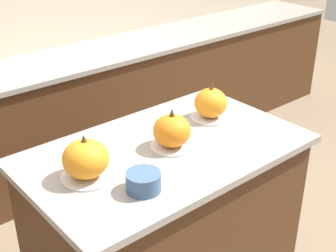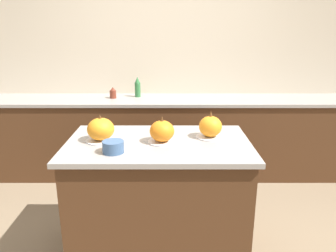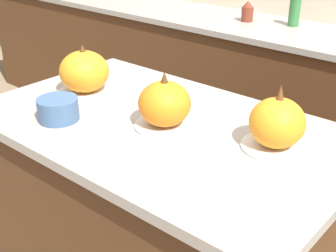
{
  "view_description": "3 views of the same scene",
  "coord_description": "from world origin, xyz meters",
  "px_view_note": "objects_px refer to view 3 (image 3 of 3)",
  "views": [
    {
      "loc": [
        -1.22,
        -1.46,
        1.98
      ],
      "look_at": [
        0.02,
        0.01,
        1.01
      ],
      "focal_mm": 50.0,
      "sensor_mm": 36.0,
      "label": 1
    },
    {
      "loc": [
        0.07,
        -2.22,
        1.7
      ],
      "look_at": [
        0.07,
        0.03,
        1.01
      ],
      "focal_mm": 35.0,
      "sensor_mm": 36.0,
      "label": 2
    },
    {
      "loc": [
        0.96,
        -1.09,
        1.6
      ],
      "look_at": [
        0.06,
        -0.03,
        0.93
      ],
      "focal_mm": 50.0,
      "sensor_mm": 36.0,
      "label": 3
    }
  ],
  "objects_px": {
    "pumpkin_cake_center": "(165,105)",
    "bottle_tall": "(295,7)",
    "mixing_bowl": "(58,109)",
    "pumpkin_cake_left": "(84,73)",
    "pumpkin_cake_right": "(277,124)",
    "bottle_short": "(247,12)"
  },
  "relations": [
    {
      "from": "pumpkin_cake_left",
      "to": "pumpkin_cake_center",
      "type": "distance_m",
      "value": 0.44
    },
    {
      "from": "pumpkin_cake_left",
      "to": "mixing_bowl",
      "type": "bearing_deg",
      "value": -61.42
    },
    {
      "from": "pumpkin_cake_center",
      "to": "bottle_tall",
      "type": "height_order",
      "value": "bottle_tall"
    },
    {
      "from": "pumpkin_cake_right",
      "to": "mixing_bowl",
      "type": "xyz_separation_m",
      "value": [
        -0.67,
        -0.3,
        -0.04
      ]
    },
    {
      "from": "pumpkin_cake_right",
      "to": "bottle_short",
      "type": "xyz_separation_m",
      "value": [
        -0.94,
        1.35,
        -0.01
      ]
    },
    {
      "from": "pumpkin_cake_center",
      "to": "bottle_tall",
      "type": "bearing_deg",
      "value": 101.37
    },
    {
      "from": "pumpkin_cake_left",
      "to": "bottle_tall",
      "type": "bearing_deg",
      "value": 85.02
    },
    {
      "from": "pumpkin_cake_left",
      "to": "bottle_tall",
      "type": "relative_size",
      "value": 0.96
    },
    {
      "from": "bottle_short",
      "to": "pumpkin_cake_center",
      "type": "bearing_deg",
      "value": -68.18
    },
    {
      "from": "pumpkin_cake_center",
      "to": "pumpkin_cake_right",
      "type": "bearing_deg",
      "value": 16.7
    },
    {
      "from": "pumpkin_cake_right",
      "to": "mixing_bowl",
      "type": "bearing_deg",
      "value": -155.71
    },
    {
      "from": "pumpkin_cake_left",
      "to": "pumpkin_cake_center",
      "type": "height_order",
      "value": "pumpkin_cake_left"
    },
    {
      "from": "bottle_tall",
      "to": "mixing_bowl",
      "type": "xyz_separation_m",
      "value": [
        -0.01,
        -1.73,
        -0.08
      ]
    },
    {
      "from": "mixing_bowl",
      "to": "bottle_tall",
      "type": "bearing_deg",
      "value": 89.74
    },
    {
      "from": "pumpkin_cake_center",
      "to": "bottle_tall",
      "type": "xyz_separation_m",
      "value": [
        -0.31,
        1.54,
        0.04
      ]
    },
    {
      "from": "pumpkin_cake_left",
      "to": "bottle_short",
      "type": "xyz_separation_m",
      "value": [
        -0.14,
        1.43,
        -0.02
      ]
    },
    {
      "from": "bottle_tall",
      "to": "mixing_bowl",
      "type": "distance_m",
      "value": 1.74
    },
    {
      "from": "bottle_tall",
      "to": "bottle_short",
      "type": "height_order",
      "value": "bottle_tall"
    },
    {
      "from": "pumpkin_cake_right",
      "to": "pumpkin_cake_left",
      "type": "bearing_deg",
      "value": -174.45
    },
    {
      "from": "mixing_bowl",
      "to": "pumpkin_cake_right",
      "type": "bearing_deg",
      "value": 24.29
    },
    {
      "from": "pumpkin_cake_center",
      "to": "mixing_bowl",
      "type": "xyz_separation_m",
      "value": [
        -0.32,
        -0.2,
        -0.04
      ]
    },
    {
      "from": "pumpkin_cake_right",
      "to": "mixing_bowl",
      "type": "relative_size",
      "value": 1.48
    }
  ]
}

